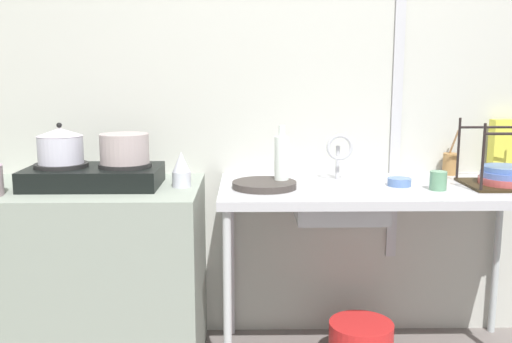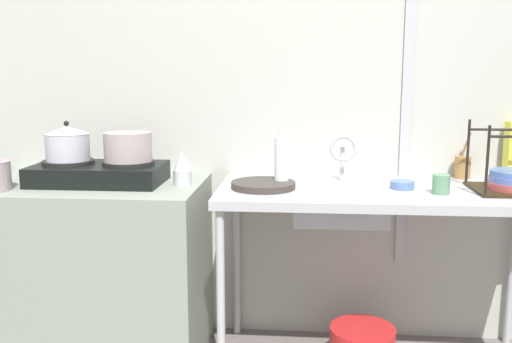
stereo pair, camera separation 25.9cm
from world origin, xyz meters
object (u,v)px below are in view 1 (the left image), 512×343
at_px(dish_rack, 505,176).
at_px(pot_on_left_burner, 60,145).
at_px(pot_on_right_burner, 125,148).
at_px(bottle_by_sink, 282,160).
at_px(stove, 94,176).
at_px(cereal_box, 505,147).
at_px(cup_by_rack, 438,181).
at_px(faucet, 339,150).
at_px(percolator, 181,170).
at_px(frying_pan, 264,185).
at_px(utensil_jar, 450,163).
at_px(small_bowl_on_drainboard, 399,182).
at_px(bucket_on_floor, 361,342).
at_px(sink_basin, 339,202).

bearing_deg(dish_rack, pot_on_left_burner, 179.18).
relative_size(pot_on_right_burner, dish_rack, 0.64).
relative_size(dish_rack, bottle_by_sink, 1.22).
bearing_deg(bottle_by_sink, stove, 179.65).
relative_size(stove, pot_on_left_burner, 2.93).
xyz_separation_m(bottle_by_sink, cereal_box, (1.14, 0.28, 0.02)).
xyz_separation_m(cup_by_rack, cereal_box, (0.46, 0.38, 0.10)).
bearing_deg(faucet, percolator, -169.40).
height_order(percolator, frying_pan, percolator).
height_order(percolator, utensil_jar, utensil_jar).
bearing_deg(pot_on_left_burner, bottle_by_sink, -0.30).
distance_m(frying_pan, bottle_by_sink, 0.14).
distance_m(cereal_box, utensil_jar, 0.29).
bearing_deg(utensil_jar, frying_pan, -161.30).
bearing_deg(small_bowl_on_drainboard, bucket_on_floor, -176.75).
height_order(sink_basin, frying_pan, frying_pan).
bearing_deg(pot_on_left_burner, utensil_jar, 8.30).
distance_m(frying_pan, cereal_box, 1.27).
bearing_deg(percolator, small_bowl_on_drainboard, 0.19).
bearing_deg(faucet, utensil_jar, 14.12).
height_order(sink_basin, faucet, faucet).
height_order(frying_pan, small_bowl_on_drainboard, small_bowl_on_drainboard).
height_order(pot_on_left_burner, cup_by_rack, pot_on_left_burner).
height_order(cup_by_rack, bottle_by_sink, bottle_by_sink).
bearing_deg(cup_by_rack, sink_basin, 169.97).
distance_m(pot_on_right_burner, percolator, 0.27).
height_order(faucet, dish_rack, dish_rack).
bearing_deg(small_bowl_on_drainboard, pot_on_right_burner, 179.51).
height_order(frying_pan, cup_by_rack, cup_by_rack).
distance_m(stove, pot_on_right_burner, 0.19).
xyz_separation_m(pot_on_left_burner, frying_pan, (0.91, -0.05, -0.17)).
height_order(stove, pot_on_left_burner, pot_on_left_burner).
height_order(stove, cereal_box, cereal_box).
relative_size(dish_rack, cereal_box, 1.22).
bearing_deg(faucet, stove, -173.76).
xyz_separation_m(cereal_box, utensil_jar, (-0.27, -0.01, -0.08)).
height_order(percolator, cup_by_rack, percolator).
relative_size(percolator, dish_rack, 0.47).
distance_m(stove, pot_on_left_burner, 0.20).
relative_size(frying_pan, utensil_jar, 1.27).
bearing_deg(bucket_on_floor, faucet, 125.59).
relative_size(faucet, frying_pan, 0.78).
height_order(pot_on_right_burner, cup_by_rack, pot_on_right_burner).
bearing_deg(pot_on_left_burner, faucet, 5.54).
xyz_separation_m(percolator, sink_basin, (0.71, -0.02, -0.15)).
height_order(faucet, small_bowl_on_drainboard, faucet).
bearing_deg(dish_rack, pot_on_right_burner, 179.04).
bearing_deg(stove, pot_on_right_burner, 0.00).
bearing_deg(pot_on_right_burner, percolator, -3.12).
bearing_deg(cereal_box, utensil_jar, 174.09).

